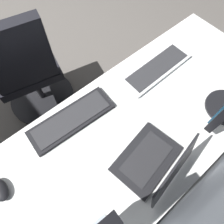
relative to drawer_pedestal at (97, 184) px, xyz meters
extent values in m
cube|color=white|center=(-0.18, -0.03, 0.37)|extent=(1.90, 0.69, 0.03)
cylinder|color=silver|center=(-1.07, -0.31, 0.00)|extent=(0.05, 0.05, 0.70)
cube|color=white|center=(0.00, 0.00, 0.00)|extent=(0.40, 0.50, 0.69)
cube|color=silver|center=(0.00, -0.25, 0.00)|extent=(0.37, 0.01, 0.61)
cube|color=black|center=(-0.22, 0.11, 0.39)|extent=(0.32, 0.24, 0.01)
cube|color=#262628|center=(-0.22, 0.11, 0.40)|extent=(0.25, 0.16, 0.00)
cube|color=black|center=(-0.24, 0.23, 0.49)|extent=(0.29, 0.09, 0.18)
cube|color=#4C1960|center=(-0.24, 0.23, 0.49)|extent=(0.26, 0.07, 0.15)
cube|color=black|center=(-0.08, -0.26, 0.39)|extent=(0.43, 0.16, 0.02)
cube|color=#2D2D30|center=(-0.08, -0.26, 0.40)|extent=(0.38, 0.13, 0.00)
cube|color=silver|center=(-0.61, -0.20, 0.39)|extent=(0.42, 0.14, 0.02)
cube|color=#2D2D30|center=(-0.61, -0.20, 0.40)|extent=(0.38, 0.12, 0.00)
cube|color=black|center=(-0.10, -0.96, 0.11)|extent=(0.52, 0.51, 0.07)
cube|color=black|center=(-0.06, -0.75, 0.40)|extent=(0.41, 0.21, 0.50)
cylinder|color=black|center=(-0.10, -0.96, -0.10)|extent=(0.05, 0.05, 0.37)
cylinder|color=black|center=(-0.10, -0.96, -0.31)|extent=(0.56, 0.56, 0.03)
camera|label=1|loc=(0.04, 0.19, 1.28)|focal=32.76mm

